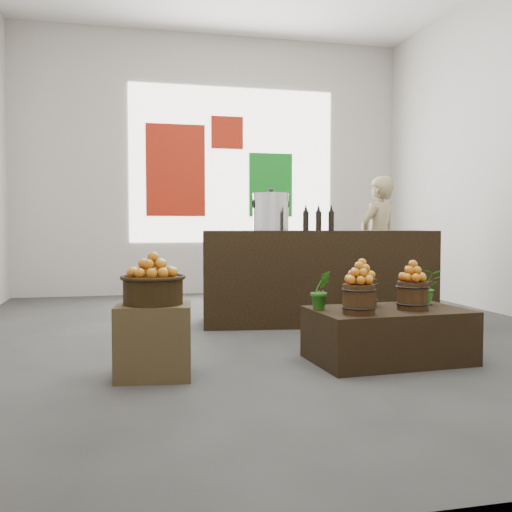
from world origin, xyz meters
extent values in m
plane|color=#3C3C39|center=(0.00, 0.00, 0.00)|extent=(7.00, 7.00, 0.00)
cube|color=#B9B3AB|center=(0.00, 3.50, 2.00)|extent=(6.00, 0.04, 4.00)
cube|color=white|center=(0.30, 3.48, 2.00)|extent=(3.20, 0.02, 2.40)
cube|color=#A51E0C|center=(-0.60, 3.47, 1.90)|extent=(0.90, 0.04, 1.40)
cube|color=#12791B|center=(0.90, 3.47, 1.70)|extent=(0.70, 0.04, 1.00)
cube|color=#A51E0C|center=(0.20, 3.47, 2.50)|extent=(0.50, 0.04, 0.50)
cube|color=brown|center=(-1.18, -1.37, 0.25)|extent=(0.55, 0.47, 0.51)
cylinder|color=black|center=(-1.18, -1.37, 0.60)|extent=(0.41, 0.41, 0.19)
cube|color=black|center=(0.61, -1.30, 0.20)|extent=(1.22, 0.79, 0.41)
cylinder|color=#3B2610|center=(0.29, -1.49, 0.52)|extent=(0.24, 0.24, 0.22)
cylinder|color=#3B2610|center=(0.77, -1.39, 0.52)|extent=(0.24, 0.24, 0.22)
cylinder|color=#3B2610|center=(0.48, -1.09, 0.52)|extent=(0.24, 0.24, 0.22)
imported|color=#246715|center=(1.01, -1.14, 0.55)|extent=(0.31, 0.28, 0.29)
imported|color=#246715|center=(0.09, -1.21, 0.56)|extent=(0.18, 0.15, 0.30)
cube|color=black|center=(0.65, 0.49, 0.50)|extent=(2.52, 1.09, 1.00)
cylinder|color=silver|center=(0.15, 0.56, 1.19)|extent=(0.38, 0.38, 0.38)
imported|color=#93835A|center=(1.83, 1.49, 0.84)|extent=(0.73, 0.64, 1.69)
camera|label=1|loc=(-1.37, -5.34, 1.05)|focal=40.00mm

